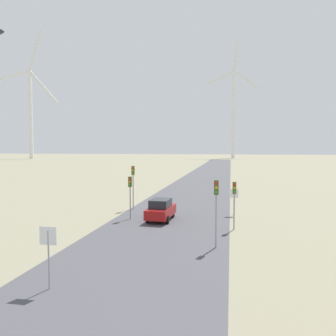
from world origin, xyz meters
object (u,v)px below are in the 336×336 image
Objects in this scene: stop_sign_far at (234,197)px; traffic_light_post_mid_left at (130,188)px; traffic_light_post_near_right at (216,199)px; stop_sign_near at (48,246)px; car_approaching at (161,210)px; traffic_light_post_near_left at (133,178)px; traffic_light_post_mid_right at (234,195)px; wind_turbine_left at (234,106)px; wind_turbine_far_left at (30,104)px.

stop_sign_far is 0.65× the size of traffic_light_post_mid_left.
traffic_light_post_near_right is 10.31m from traffic_light_post_mid_left.
traffic_light_post_near_right is (-1.18, -10.23, 1.39)m from stop_sign_far.
stop_sign_near is 14.54m from car_approaching.
traffic_light_post_mid_left is 3.26m from car_approaching.
traffic_light_post_near_left reaches higher than stop_sign_far.
traffic_light_post_near_left is 11.90m from traffic_light_post_mid_right.
traffic_light_post_mid_left is 0.05× the size of wind_turbine_left.
stop_sign_far is (8.11, 17.65, -0.26)m from stop_sign_near.
wind_turbine_left is at bearing 89.31° from traffic_light_post_near_right.
traffic_light_post_near_right reaches higher than traffic_light_post_mid_right.
wind_turbine_far_left reaches higher than traffic_light_post_mid_right.
traffic_light_post_near_right is at bearing -54.27° from car_approaching.
traffic_light_post_mid_right is (9.93, -6.53, -0.51)m from traffic_light_post_near_left.
wind_turbine_left is (9.09, 185.94, 28.68)m from stop_sign_near.
traffic_light_post_mid_left is at bearing -53.92° from wind_turbine_far_left.
traffic_light_post_mid_left is at bearing 93.09° from stop_sign_near.
wind_turbine_far_left is (-103.41, 141.93, 28.03)m from traffic_light_post_mid_left.
stop_sign_far is 0.58× the size of traffic_light_post_near_right.
stop_sign_far is 0.04× the size of wind_turbine_left.
traffic_light_post_mid_right is 0.87× the size of car_approaching.
stop_sign_near is 188.36m from wind_turbine_left.
wind_turbine_far_left is (-112.29, 138.55, 29.06)m from stop_sign_far.
traffic_light_post_mid_right is 0.05× the size of wind_turbine_far_left.
wind_turbine_left is at bearing 14.71° from wind_turbine_far_left.
traffic_light_post_mid_right is 175.99m from wind_turbine_left.
traffic_light_post_near_left is (-9.96, 1.07, 1.50)m from stop_sign_far.
traffic_light_post_near_right is 1.13× the size of traffic_light_post_mid_left.
stop_sign_near is 0.75× the size of traffic_light_post_mid_left.
traffic_light_post_mid_left is at bearing -159.20° from stop_sign_far.
traffic_light_post_mid_left is 0.89× the size of car_approaching.
traffic_light_post_mid_left is at bearing 138.34° from traffic_light_post_near_right.
traffic_light_post_mid_left reaches higher than stop_sign_near.
traffic_light_post_mid_right is at bearing 76.44° from traffic_light_post_near_right.
traffic_light_post_near_right is at bearing -90.69° from wind_turbine_left.
traffic_light_post_mid_right is at bearing -90.31° from stop_sign_far.
wind_turbine_left is at bearing 89.67° from stop_sign_far.
car_approaching is at bearing 125.73° from traffic_light_post_near_right.
traffic_light_post_near_right reaches higher than stop_sign_near.
stop_sign_near is at bearing -92.80° from wind_turbine_left.
traffic_light_post_near_left is at bearing 95.65° from stop_sign_near.
traffic_light_post_near_left is 4.59m from traffic_light_post_mid_left.
traffic_light_post_mid_right is 0.05× the size of wind_turbine_left.
traffic_light_post_mid_left reaches higher than stop_sign_far.
stop_sign_near is 14.64m from traffic_light_post_mid_right.
stop_sign_far is at bearing 83.43° from traffic_light_post_near_right.
traffic_light_post_mid_right is 6.76m from car_approaching.
traffic_light_post_near_right is (6.93, 7.43, 1.13)m from stop_sign_near.
traffic_light_post_near_right is 180.64m from wind_turbine_left.
stop_sign_far is 10.39m from traffic_light_post_near_right.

